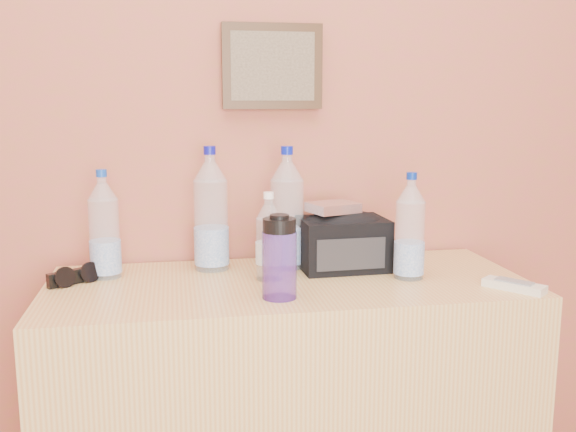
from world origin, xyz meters
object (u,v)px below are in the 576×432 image
(dresser, at_px, (288,418))
(foil_packet, at_px, (333,207))
(sunglasses, at_px, (75,276))
(ac_remote, at_px, (514,286))
(nalgene_bottle, at_px, (279,257))
(pet_large_a, at_px, (104,230))
(pet_large_c, at_px, (287,215))
(toiletry_bag, at_px, (343,240))
(pet_large_d, at_px, (410,232))
(pet_small, at_px, (269,241))
(pet_large_b, at_px, (211,216))

(dresser, relative_size, foil_packet, 10.03)
(sunglasses, height_order, ac_remote, sunglasses)
(nalgene_bottle, relative_size, foil_packet, 1.63)
(pet_large_a, distance_m, pet_large_c, 0.52)
(pet_large_a, xyz_separation_m, toiletry_bag, (0.67, -0.03, -0.05))
(pet_large_d, bearing_deg, ac_remote, -34.57)
(sunglasses, bearing_deg, nalgene_bottle, -58.10)
(dresser, bearing_deg, pet_small, 151.39)
(pet_large_a, relative_size, pet_large_c, 0.84)
(dresser, height_order, pet_large_c, pet_large_c)
(sunglasses, bearing_deg, ac_remote, -48.02)
(dresser, bearing_deg, sunglasses, 172.39)
(pet_large_d, bearing_deg, dresser, 175.02)
(pet_small, bearing_deg, sunglasses, 174.57)
(pet_large_b, bearing_deg, pet_large_a, -173.00)
(nalgene_bottle, height_order, ac_remote, nalgene_bottle)
(toiletry_bag, bearing_deg, ac_remote, -38.93)
(nalgene_bottle, bearing_deg, foil_packet, 51.69)
(pet_large_b, bearing_deg, ac_remote, -24.74)
(pet_large_c, bearing_deg, sunglasses, -173.60)
(pet_small, relative_size, toiletry_bag, 0.98)
(dresser, relative_size, sunglasses, 8.53)
(pet_large_c, relative_size, toiletry_bag, 1.44)
(pet_large_d, bearing_deg, nalgene_bottle, -162.91)
(dresser, relative_size, pet_large_c, 3.64)
(nalgene_bottle, xyz_separation_m, toiletry_bag, (0.23, 0.25, -0.02))
(dresser, xyz_separation_m, sunglasses, (-0.57, 0.08, 0.43))
(pet_large_a, bearing_deg, ac_remote, -16.57)
(pet_large_a, height_order, foil_packet, pet_large_a)
(foil_packet, bearing_deg, pet_large_d, -35.93)
(pet_large_b, xyz_separation_m, foil_packet, (0.35, -0.06, 0.02))
(dresser, bearing_deg, toiletry_bag, 29.27)
(pet_small, height_order, toiletry_bag, pet_small)
(foil_packet, bearing_deg, pet_large_c, 163.52)
(pet_large_b, bearing_deg, dresser, -39.69)
(pet_large_b, height_order, toiletry_bag, pet_large_b)
(pet_large_d, bearing_deg, pet_large_c, 151.24)
(dresser, xyz_separation_m, pet_large_a, (-0.49, 0.13, 0.54))
(dresser, distance_m, nalgene_bottle, 0.53)
(dresser, height_order, toiletry_bag, toiletry_bag)
(pet_large_a, xyz_separation_m, sunglasses, (-0.08, -0.05, -0.11))
(sunglasses, bearing_deg, pet_large_d, -41.57)
(dresser, xyz_separation_m, pet_large_b, (-0.20, 0.16, 0.57))
(pet_large_b, xyz_separation_m, pet_large_d, (0.53, -0.19, -0.03))
(pet_large_c, bearing_deg, ac_remote, -31.31)
(toiletry_bag, bearing_deg, sunglasses, 179.87)
(pet_large_a, bearing_deg, nalgene_bottle, -31.67)
(pet_large_b, distance_m, toiletry_bag, 0.39)
(pet_large_a, relative_size, pet_small, 1.24)
(pet_large_d, distance_m, ac_remote, 0.30)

